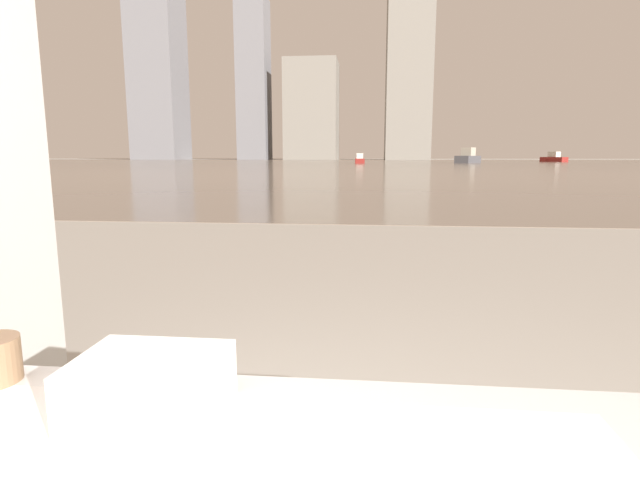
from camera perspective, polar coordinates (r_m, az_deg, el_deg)
The scene contains 9 objects.
towel_stack at distance 1.03m, azimuth -18.75°, elevation -15.66°, with size 0.27×0.22×0.12m.
harbor_water at distance 62.10m, azimuth 5.66°, elevation 8.69°, with size 180.00×110.00×0.01m.
harbor_boat_1 at distance 64.02m, azimuth 4.56°, elevation 9.13°, with size 1.29×3.38×1.25m.
harbor_boat_2 at distance 69.02m, azimuth 16.56°, elevation 9.02°, with size 4.15×5.56×2.00m.
harbor_boat_4 at distance 87.13m, azimuth 25.16°, elevation 8.46°, with size 3.37×4.30×1.56m.
skyline_tower_0 at distance 130.10m, azimuth -18.06°, elevation 18.29°, with size 10.79×11.58×43.11m.
skyline_tower_1 at distance 122.47m, azimuth -7.59°, elevation 17.61°, with size 6.82×7.87×36.25m.
skyline_tower_2 at distance 119.34m, azimuth -0.91°, elevation 14.52°, with size 11.87×12.28×22.26m.
skyline_tower_3 at distance 120.69m, azimuth 10.15°, elevation 20.80°, with size 9.86×13.08×49.25m.
Camera 1 is at (0.27, -0.09, 0.99)m, focal length 28.00 mm.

